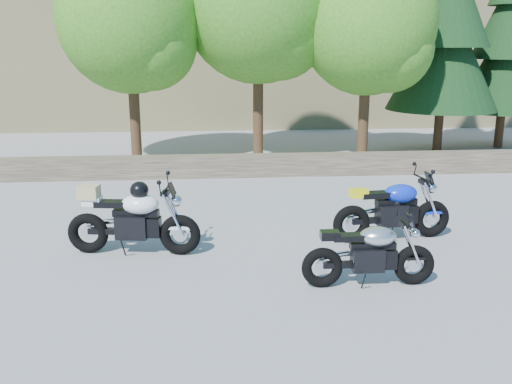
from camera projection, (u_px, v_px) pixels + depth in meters
ground at (248, 257)px, 8.60m from camera, size 90.00×90.00×0.00m
stone_wall at (233, 166)px, 13.84m from camera, size 22.00×0.55×0.50m
tree_decid_left at (134, 23)px, 14.38m from camera, size 3.67×3.67×5.62m
tree_decid_mid at (262, 8)px, 14.92m from camera, size 4.08×4.08×6.24m
tree_decid_right at (372, 29)px, 14.70m from camera, size 3.54×3.54×5.41m
conifer_near at (447, 23)px, 16.07m from camera, size 3.17×3.17×7.06m
conifer_far at (509, 39)px, 16.93m from camera, size 2.82×2.82×6.27m
silver_bike at (370, 255)px, 7.47m from camera, size 1.78×0.57×0.90m
white_bike at (132, 219)px, 8.60m from camera, size 2.05×0.65×1.14m
blue_bike at (394, 210)px, 9.25m from camera, size 2.03×0.64×1.02m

